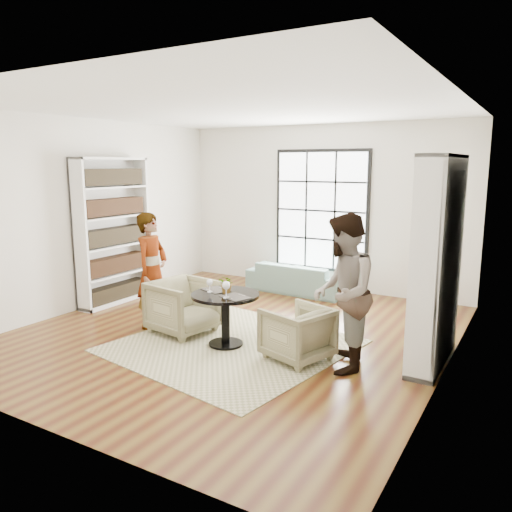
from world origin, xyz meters
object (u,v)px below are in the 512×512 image
Objects in this scene: person_right at (343,293)px; pedestal_table at (225,308)px; person_left at (152,270)px; armchair_left at (184,306)px; armchair_right at (297,333)px; wine_glass_left at (210,283)px; flower_centerpiece at (227,284)px; wine_glass_right at (226,286)px; sofa at (297,278)px.

pedestal_table is at bearing -105.65° from person_right.
person_left is (-1.33, 0.14, 0.32)m from pedestal_table.
armchair_left is 1.15× the size of armchair_right.
wine_glass_left is (-1.19, -0.10, 0.49)m from armchair_right.
armchair_right is (0.98, 0.05, -0.18)m from pedestal_table.
armchair_left is at bearing 171.69° from flower_centerpiece.
pedestal_table is at bearing -91.04° from armchair_left.
armchair_left is (-0.78, 0.14, -0.13)m from pedestal_table.
person_right reaches higher than wine_glass_right.
armchair_left is 2.37m from person_right.
person_right is (1.93, -2.88, 0.62)m from sofa.
sofa is 3.52m from person_right.
armchair_right is 3.36× the size of wine_glass_right.
pedestal_table is 0.49× the size of person_right.
armchair_left reaches higher than armchair_right.
person_left is at bearing 168.07° from wine_glass_right.
wine_glass_left is at bearing -107.81° from person_left.
wine_glass_left is 0.77× the size of flower_centerpiece.
person_right is (1.53, 0.05, 0.38)m from pedestal_table.
flower_centerpiece is (0.22, 0.07, -0.01)m from wine_glass_left.
sofa is 8.62× the size of wine_glass_right.
person_right is (2.32, -0.09, 0.52)m from armchair_left.
pedestal_table is 4.09× the size of wine_glass_right.
wine_glass_right is (0.13, -0.17, 0.34)m from pedestal_table.
flower_centerpiece is (0.01, 0.02, 0.30)m from pedestal_table.
flower_centerpiece is at bearing 100.71° from sofa.
armchair_right is 4.04× the size of wine_glass_left.
wine_glass_right is (-0.85, -0.22, 0.52)m from armchair_right.
flower_centerpiece reaches higher than wine_glass_right.
armchair_left reaches higher than sofa.
pedestal_table is at bearing 12.82° from wine_glass_left.
wine_glass_left is 0.23m from flower_centerpiece.
flower_centerpiece is (-0.11, 0.19, -0.04)m from wine_glass_right.
person_left reaches higher than wine_glass_left.
flower_centerpiece reaches higher than armchair_right.
flower_centerpiece is (-1.52, -0.03, -0.08)m from person_right.
armchair_right is at bearing -100.55° from person_left.
armchair_left is 0.91m from flower_centerpiece.
person_right reaches higher than armchair_left.
wine_glass_right reaches higher than armchair_left.
sofa is 3.00m from person_left.
wine_glass_right is (1.46, -0.31, 0.02)m from person_left.
wine_glass_right reaches higher than armchair_right.
pedestal_table is 1.38m from person_left.
person_left is 1.14m from wine_glass_left.
flower_centerpiece is at bearing 120.82° from wine_glass_right.
armchair_right is 1.29m from wine_glass_left.
pedestal_table reaches higher than armchair_right.
armchair_left is 0.50× the size of person_left.
pedestal_table is 0.30m from flower_centerpiece.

